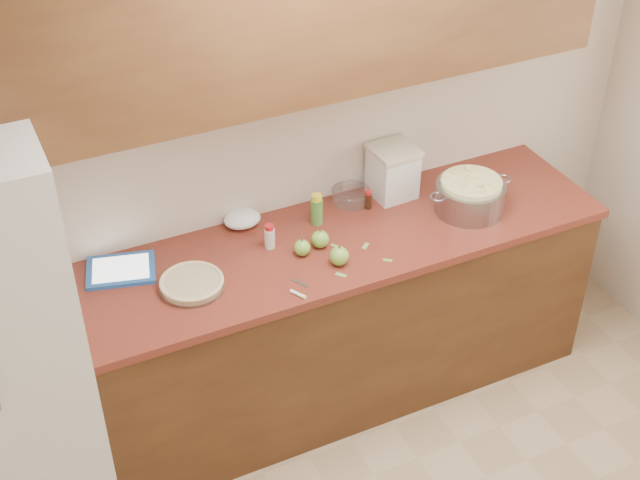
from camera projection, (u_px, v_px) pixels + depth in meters
name	position (u px, v px, depth m)	size (l,w,h in m)	color
room_shell	(536.00, 411.00, 2.60)	(3.60, 3.60, 3.60)	tan
counter_run	(320.00, 322.00, 4.17)	(2.64, 0.68, 0.92)	#502F16
upper_cabinets	(303.00, 6.00, 3.40)	(2.60, 0.34, 0.70)	brown
pie	(192.00, 284.00, 3.64)	(0.27, 0.27, 0.04)	silver
colander	(470.00, 196.00, 4.07)	(0.42, 0.32, 0.16)	gray
flour_canister	(393.00, 171.00, 4.14)	(0.21, 0.21, 0.25)	white
tablet	(121.00, 270.00, 3.73)	(0.33, 0.28, 0.02)	#20539D
paring_knife	(298.00, 292.00, 3.62)	(0.09, 0.15, 0.02)	gray
lemon_bottle	(317.00, 210.00, 3.98)	(0.06, 0.06, 0.15)	#4C8C38
cinnamon_shaker	(270.00, 237.00, 3.85)	(0.05, 0.05, 0.12)	beige
vanilla_bottle	(368.00, 200.00, 4.09)	(0.03, 0.03, 0.09)	black
mixing_bowl	(351.00, 195.00, 4.14)	(0.19, 0.19, 0.07)	silver
paper_towel	(242.00, 219.00, 3.99)	(0.17, 0.14, 0.07)	white
apple_left	(302.00, 248.00, 3.81)	(0.07, 0.07, 0.08)	#75A937
apple_center	(320.00, 239.00, 3.86)	(0.08, 0.08, 0.09)	#75A937
apple_front	(339.00, 256.00, 3.76)	(0.08, 0.08, 0.10)	#75A937
peel_a	(341.00, 275.00, 3.72)	(0.05, 0.02, 0.00)	#79A851
peel_b	(365.00, 246.00, 3.88)	(0.05, 0.02, 0.00)	#79A851
peel_c	(334.00, 246.00, 3.88)	(0.04, 0.01, 0.00)	#79A851
peel_d	(388.00, 260.00, 3.80)	(0.04, 0.02, 0.00)	#79A851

